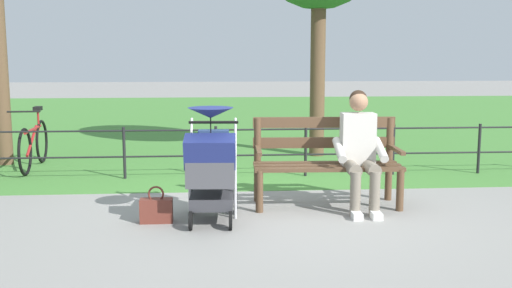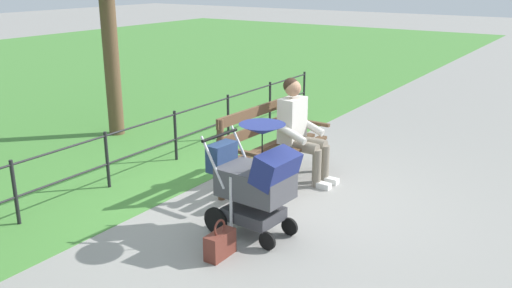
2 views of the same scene
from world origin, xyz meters
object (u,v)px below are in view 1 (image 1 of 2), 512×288
at_px(park_bench, 326,158).
at_px(bicycle, 34,144).
at_px(person_on_bench, 360,147).
at_px(handbag, 156,210).
at_px(stroller, 212,163).

height_order(park_bench, bicycle, park_bench).
bearing_deg(bicycle, person_on_bench, 147.89).
xyz_separation_m(person_on_bench, handbag, (2.13, 0.37, -0.55)).
height_order(park_bench, handbag, park_bench).
height_order(person_on_bench, stroller, person_on_bench).
height_order(person_on_bench, bicycle, person_on_bench).
bearing_deg(bicycle, handbag, 124.13).
xyz_separation_m(park_bench, stroller, (1.26, 0.62, 0.07)).
bearing_deg(park_bench, person_on_bench, 145.05).
relative_size(park_bench, bicycle, 0.97).
bearing_deg(person_on_bench, handbag, 9.97).
distance_m(park_bench, bicycle, 4.52).
bearing_deg(stroller, person_on_bench, -165.74).
relative_size(stroller, handbag, 3.11).
xyz_separation_m(person_on_bench, bicycle, (4.15, -2.61, -0.31)).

